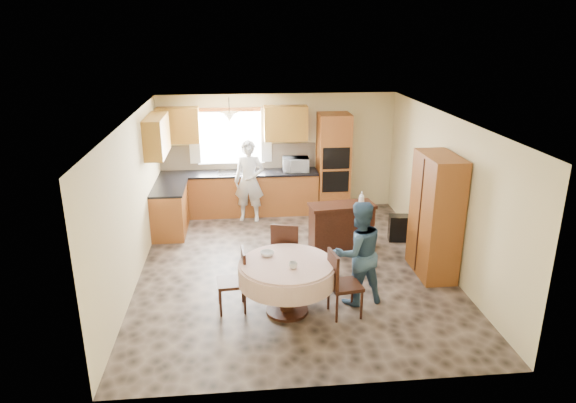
# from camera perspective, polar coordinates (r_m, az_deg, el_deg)

# --- Properties ---
(floor) EXTENTS (5.00, 6.00, 0.01)m
(floor) POSITION_cam_1_polar(r_m,az_deg,el_deg) (8.65, 0.56, -7.32)
(floor) COLOR #6E5A4D
(floor) RESTS_ON ground
(ceiling) EXTENTS (5.00, 6.00, 0.01)m
(ceiling) POSITION_cam_1_polar(r_m,az_deg,el_deg) (7.87, 0.62, 9.23)
(ceiling) COLOR white
(ceiling) RESTS_ON wall_back
(wall_back) EXTENTS (5.00, 0.02, 2.50)m
(wall_back) POSITION_cam_1_polar(r_m,az_deg,el_deg) (11.05, -1.12, 5.46)
(wall_back) COLOR beige
(wall_back) RESTS_ON floor
(wall_front) EXTENTS (5.00, 0.02, 2.50)m
(wall_front) POSITION_cam_1_polar(r_m,az_deg,el_deg) (5.44, 4.09, -9.44)
(wall_front) COLOR beige
(wall_front) RESTS_ON floor
(wall_left) EXTENTS (0.02, 6.00, 2.50)m
(wall_left) POSITION_cam_1_polar(r_m,az_deg,el_deg) (8.29, -16.85, -0.01)
(wall_left) COLOR beige
(wall_left) RESTS_ON floor
(wall_right) EXTENTS (0.02, 6.00, 2.50)m
(wall_right) POSITION_cam_1_polar(r_m,az_deg,el_deg) (8.79, 17.01, 1.04)
(wall_right) COLOR beige
(wall_right) RESTS_ON floor
(window) EXTENTS (1.40, 0.03, 1.10)m
(window) POSITION_cam_1_polar(r_m,az_deg,el_deg) (10.92, -6.40, 7.06)
(window) COLOR white
(window) RESTS_ON wall_back
(curtain_left) EXTENTS (0.22, 0.02, 1.15)m
(curtain_left) POSITION_cam_1_polar(r_m,az_deg,el_deg) (10.89, -10.39, 7.12)
(curtain_left) COLOR white
(curtain_left) RESTS_ON wall_back
(curtain_right) EXTENTS (0.22, 0.02, 1.15)m
(curtain_right) POSITION_cam_1_polar(r_m,az_deg,el_deg) (10.87, -2.43, 7.39)
(curtain_right) COLOR white
(curtain_right) RESTS_ON wall_back
(base_cab_back) EXTENTS (3.30, 0.60, 0.88)m
(base_cab_back) POSITION_cam_1_polar(r_m,az_deg,el_deg) (10.94, -5.40, 0.84)
(base_cab_back) COLOR #AD602E
(base_cab_back) RESTS_ON floor
(counter_back) EXTENTS (3.30, 0.64, 0.04)m
(counter_back) POSITION_cam_1_polar(r_m,az_deg,el_deg) (10.81, -5.48, 3.15)
(counter_back) COLOR black
(counter_back) RESTS_ON base_cab_back
(base_cab_left) EXTENTS (0.60, 1.20, 0.88)m
(base_cab_left) POSITION_cam_1_polar(r_m,az_deg,el_deg) (10.18, -12.97, -0.99)
(base_cab_left) COLOR #AD602E
(base_cab_left) RESTS_ON floor
(counter_left) EXTENTS (0.64, 1.20, 0.04)m
(counter_left) POSITION_cam_1_polar(r_m,az_deg,el_deg) (10.04, -13.16, 1.48)
(counter_left) COLOR black
(counter_left) RESTS_ON base_cab_left
(backsplash) EXTENTS (3.30, 0.02, 0.55)m
(backsplash) POSITION_cam_1_polar(r_m,az_deg,el_deg) (11.02, -5.54, 4.96)
(backsplash) COLOR #CDB390
(backsplash) RESTS_ON wall_back
(wall_cab_left) EXTENTS (0.85, 0.33, 0.72)m
(wall_cab_left) POSITION_cam_1_polar(r_m,az_deg,el_deg) (10.78, -12.11, 8.29)
(wall_cab_left) COLOR #B9812E
(wall_cab_left) RESTS_ON wall_back
(wall_cab_right) EXTENTS (0.90, 0.33, 0.72)m
(wall_cab_right) POSITION_cam_1_polar(r_m,az_deg,el_deg) (10.76, -0.26, 8.69)
(wall_cab_right) COLOR #B9812E
(wall_cab_right) RESTS_ON wall_back
(wall_cab_side) EXTENTS (0.33, 1.20, 0.72)m
(wall_cab_side) POSITION_cam_1_polar(r_m,az_deg,el_deg) (9.81, -14.39, 7.09)
(wall_cab_side) COLOR #B9812E
(wall_cab_side) RESTS_ON wall_left
(oven_tower) EXTENTS (0.66, 0.62, 2.12)m
(oven_tower) POSITION_cam_1_polar(r_m,az_deg,el_deg) (10.94, 5.05, 4.23)
(oven_tower) COLOR #AD602E
(oven_tower) RESTS_ON floor
(oven_upper) EXTENTS (0.56, 0.01, 0.45)m
(oven_upper) POSITION_cam_1_polar(r_m,az_deg,el_deg) (10.60, 5.39, 4.79)
(oven_upper) COLOR black
(oven_upper) RESTS_ON oven_tower
(oven_lower) EXTENTS (0.56, 0.01, 0.45)m
(oven_lower) POSITION_cam_1_polar(r_m,az_deg,el_deg) (10.73, 5.31, 2.20)
(oven_lower) COLOR black
(oven_lower) RESTS_ON oven_tower
(pendant) EXTENTS (0.36, 0.36, 0.18)m
(pendant) POSITION_cam_1_polar(r_m,az_deg,el_deg) (10.35, -6.52, 9.34)
(pendant) COLOR beige
(pendant) RESTS_ON ceiling
(sideboard) EXTENTS (1.19, 0.60, 0.82)m
(sideboard) POSITION_cam_1_polar(r_m,az_deg,el_deg) (9.18, 5.93, -3.03)
(sideboard) COLOR #3A1910
(sideboard) RESTS_ON floor
(space_heater) EXTENTS (0.39, 0.30, 0.49)m
(space_heater) POSITION_cam_1_polar(r_m,az_deg,el_deg) (9.82, 12.18, -2.89)
(space_heater) COLOR black
(space_heater) RESTS_ON floor
(cupboard) EXTENTS (0.52, 1.03, 1.97)m
(cupboard) POSITION_cam_1_polar(r_m,az_deg,el_deg) (8.43, 16.07, -1.54)
(cupboard) COLOR #AD602E
(cupboard) RESTS_ON floor
(dining_table) EXTENTS (1.35, 1.35, 0.77)m
(dining_table) POSITION_cam_1_polar(r_m,az_deg,el_deg) (7.13, -0.10, -8.00)
(dining_table) COLOR #3A1910
(dining_table) RESTS_ON floor
(chair_left) EXTENTS (0.42, 0.42, 0.91)m
(chair_left) POSITION_cam_1_polar(r_m,az_deg,el_deg) (7.29, -5.74, -8.34)
(chair_left) COLOR #3A1910
(chair_left) RESTS_ON floor
(chair_back) EXTENTS (0.54, 0.54, 1.02)m
(chair_back) POSITION_cam_1_polar(r_m,az_deg,el_deg) (7.93, -0.26, -5.38)
(chair_back) COLOR #3A1910
(chair_back) RESTS_ON floor
(chair_right) EXTENTS (0.47, 0.47, 0.96)m
(chair_right) POSITION_cam_1_polar(r_m,az_deg,el_deg) (7.13, 5.82, -8.73)
(chair_right) COLOR #3A1910
(chair_right) RESTS_ON floor
(framed_picture) EXTENTS (0.06, 0.60, 0.50)m
(framed_picture) POSITION_cam_1_polar(r_m,az_deg,el_deg) (8.97, 16.27, 3.62)
(framed_picture) COLOR gold
(framed_picture) RESTS_ON wall_right
(microwave) EXTENTS (0.55, 0.38, 0.30)m
(microwave) POSITION_cam_1_polar(r_m,az_deg,el_deg) (10.78, 0.85, 4.13)
(microwave) COLOR silver
(microwave) RESTS_ON counter_back
(person_sink) EXTENTS (0.68, 0.52, 1.68)m
(person_sink) POSITION_cam_1_polar(r_m,az_deg,el_deg) (10.45, -4.33, 2.28)
(person_sink) COLOR silver
(person_sink) RESTS_ON floor
(person_dining) EXTENTS (0.86, 0.73, 1.54)m
(person_dining) POSITION_cam_1_polar(r_m,az_deg,el_deg) (7.39, 7.81, -5.69)
(person_dining) COLOR #32516E
(person_dining) RESTS_ON floor
(bowl_sideboard) EXTENTS (0.21, 0.21, 0.05)m
(bowl_sideboard) POSITION_cam_1_polar(r_m,az_deg,el_deg) (8.97, 4.09, -0.56)
(bowl_sideboard) COLOR #B2B2B2
(bowl_sideboard) RESTS_ON sideboard
(bottle_sideboard) EXTENTS (0.12, 0.12, 0.27)m
(bottle_sideboard) POSITION_cam_1_polar(r_m,az_deg,el_deg) (9.06, 8.17, 0.26)
(bottle_sideboard) COLOR silver
(bottle_sideboard) RESTS_ON sideboard
(cup_table) EXTENTS (0.15, 0.15, 0.09)m
(cup_table) POSITION_cam_1_polar(r_m,az_deg,el_deg) (6.87, 0.56, -7.11)
(cup_table) COLOR #B2B2B2
(cup_table) RESTS_ON dining_table
(bowl_table) EXTENTS (0.22, 0.22, 0.06)m
(bowl_table) POSITION_cam_1_polar(r_m,az_deg,el_deg) (7.24, -2.32, -5.82)
(bowl_table) COLOR #B2B2B2
(bowl_table) RESTS_ON dining_table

